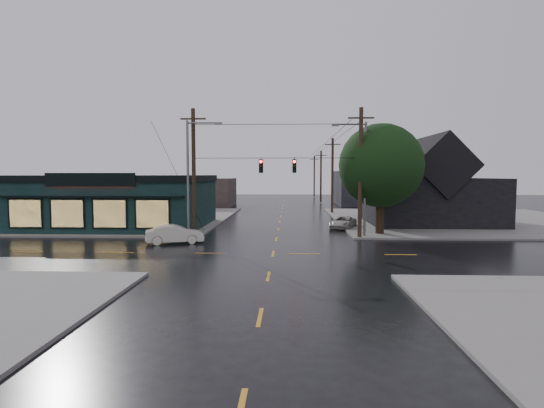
{
  "coord_description": "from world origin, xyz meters",
  "views": [
    {
      "loc": [
        1.03,
        -26.59,
        5.03
      ],
      "look_at": [
        -0.23,
        3.8,
        2.9
      ],
      "focal_mm": 28.0,
      "sensor_mm": 36.0,
      "label": 1
    }
  ],
  "objects_px": {
    "sedan_cream": "(175,234)",
    "corner_tree": "(381,166)",
    "utility_pole_nw": "(195,238)",
    "utility_pole_ne": "(359,239)",
    "suv_silver": "(343,222)"
  },
  "relations": [
    {
      "from": "utility_pole_nw",
      "to": "suv_silver",
      "type": "height_order",
      "value": "utility_pole_nw"
    },
    {
      "from": "corner_tree",
      "to": "sedan_cream",
      "type": "height_order",
      "value": "corner_tree"
    },
    {
      "from": "suv_silver",
      "to": "corner_tree",
      "type": "bearing_deg",
      "value": -37.96
    },
    {
      "from": "utility_pole_nw",
      "to": "utility_pole_ne",
      "type": "height_order",
      "value": "same"
    },
    {
      "from": "corner_tree",
      "to": "sedan_cream",
      "type": "xyz_separation_m",
      "value": [
        -15.84,
        -5.02,
        -5.06
      ]
    },
    {
      "from": "utility_pole_ne",
      "to": "utility_pole_nw",
      "type": "bearing_deg",
      "value": 180.0
    },
    {
      "from": "corner_tree",
      "to": "utility_pole_ne",
      "type": "height_order",
      "value": "corner_tree"
    },
    {
      "from": "corner_tree",
      "to": "suv_silver",
      "type": "xyz_separation_m",
      "value": [
        -2.52,
        4.23,
        -5.18
      ]
    },
    {
      "from": "utility_pole_nw",
      "to": "sedan_cream",
      "type": "distance_m",
      "value": 3.0
    },
    {
      "from": "utility_pole_nw",
      "to": "sedan_cream",
      "type": "height_order",
      "value": "utility_pole_nw"
    },
    {
      "from": "utility_pole_nw",
      "to": "suv_silver",
      "type": "xyz_separation_m",
      "value": [
        12.5,
        6.44,
        0.56
      ]
    },
    {
      "from": "suv_silver",
      "to": "utility_pole_nw",
      "type": "bearing_deg",
      "value": -131.57
    },
    {
      "from": "sedan_cream",
      "to": "corner_tree",
      "type": "bearing_deg",
      "value": -89.6
    },
    {
      "from": "sedan_cream",
      "to": "suv_silver",
      "type": "xyz_separation_m",
      "value": [
        13.32,
        9.24,
        -0.12
      ]
    },
    {
      "from": "utility_pole_ne",
      "to": "sedan_cream",
      "type": "height_order",
      "value": "utility_pole_ne"
    }
  ]
}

